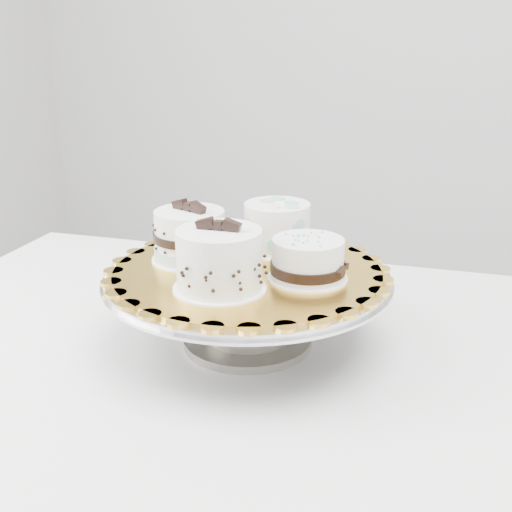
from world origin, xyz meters
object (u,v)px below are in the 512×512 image
at_px(cake_swirl, 219,261).
at_px(cake_dots, 277,226).
at_px(cake_stand, 248,295).
at_px(cake_banded, 190,237).
at_px(cake_board, 247,271).
at_px(table, 263,394).
at_px(cake_ribbon, 309,260).

height_order(cake_swirl, cake_dots, cake_swirl).
height_order(cake_stand, cake_swirl, cake_swirl).
bearing_deg(cake_banded, cake_board, 14.27).
xyz_separation_m(table, cake_swirl, (-0.03, -0.07, 0.23)).
relative_size(cake_stand, cake_ribbon, 3.62).
distance_m(cake_board, cake_banded, 0.10).
bearing_deg(cake_ribbon, table, -173.64).
height_order(cake_banded, cake_dots, cake_banded).
xyz_separation_m(table, cake_ribbon, (0.06, 0.01, 0.22)).
height_order(cake_board, cake_dots, cake_dots).
xyz_separation_m(cake_banded, cake_dots, (0.10, 0.09, 0.00)).
relative_size(cake_stand, cake_banded, 3.31).
xyz_separation_m(cake_dots, cake_ribbon, (0.09, -0.10, -0.01)).
distance_m(cake_swirl, cake_ribbon, 0.12).
bearing_deg(cake_banded, cake_swirl, -27.55).
bearing_deg(cake_dots, cake_swirl, -71.71).
bearing_deg(cake_swirl, cake_dots, 79.83).
xyz_separation_m(cake_board, cake_ribbon, (0.09, -0.00, 0.03)).
bearing_deg(cake_swirl, cake_ribbon, 33.47).
bearing_deg(cake_dots, cake_stand, -72.84).
relative_size(cake_stand, cake_board, 1.09).
distance_m(table, cake_board, 0.19).
xyz_separation_m(table, cake_dots, (-0.02, 0.10, 0.23)).
height_order(cake_stand, cake_ribbon, cake_ribbon).
bearing_deg(table, cake_ribbon, -0.09).
relative_size(cake_stand, cake_dots, 3.19).
relative_size(cake_swirl, cake_ribbon, 1.10).
bearing_deg(cake_swirl, table, 59.97).
xyz_separation_m(cake_stand, cake_dots, (0.01, 0.09, 0.08)).
xyz_separation_m(cake_swirl, cake_dots, (0.01, 0.18, -0.00)).
xyz_separation_m(cake_stand, cake_banded, (-0.09, 0.00, 0.07)).
distance_m(cake_board, cake_swirl, 0.09).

